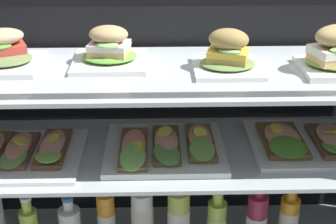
# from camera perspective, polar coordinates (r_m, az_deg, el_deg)

# --- Properties ---
(case_frame) EXTENTS (1.40, 0.48, 0.90)m
(case_frame) POSITION_cam_1_polar(r_m,az_deg,el_deg) (1.50, -0.12, 1.15)
(case_frame) COLOR black
(case_frame) RESTS_ON ground
(riser_lower_tier) EXTENTS (1.33, 0.40, 0.35)m
(riser_lower_tier) POSITION_cam_1_polar(r_m,az_deg,el_deg) (1.54, 0.00, -10.51)
(riser_lower_tier) COLOR silver
(riser_lower_tier) RESTS_ON case_base_deck
(shelf_lower_glass) EXTENTS (1.35, 0.42, 0.01)m
(shelf_lower_glass) POSITION_cam_1_polar(r_m,az_deg,el_deg) (1.44, 0.00, -4.60)
(shelf_lower_glass) COLOR silver
(shelf_lower_glass) RESTS_ON riser_lower_tier
(riser_upper_tier) EXTENTS (1.33, 0.40, 0.23)m
(riser_upper_tier) POSITION_cam_1_polar(r_m,az_deg,el_deg) (1.39, 0.00, -0.21)
(riser_upper_tier) COLOR silver
(riser_upper_tier) RESTS_ON shelf_lower_glass
(shelf_upper_glass) EXTENTS (1.35, 0.42, 0.01)m
(shelf_upper_glass) POSITION_cam_1_polar(r_m,az_deg,el_deg) (1.34, 0.00, 4.51)
(shelf_upper_glass) COLOR silver
(shelf_upper_glass) RESTS_ON riser_upper_tier
(plated_roll_sandwich_right_of_center) EXTENTS (0.20, 0.20, 0.11)m
(plated_roll_sandwich_right_of_center) POSITION_cam_1_polar(r_m,az_deg,el_deg) (1.42, -18.39, 6.28)
(plated_roll_sandwich_right_of_center) COLOR white
(plated_roll_sandwich_right_of_center) RESTS_ON shelf_upper_glass
(plated_roll_sandwich_mid_right) EXTENTS (0.20, 0.20, 0.11)m
(plated_roll_sandwich_mid_right) POSITION_cam_1_polar(r_m,az_deg,el_deg) (1.38, -6.74, 6.95)
(plated_roll_sandwich_mid_right) COLOR white
(plated_roll_sandwich_mid_right) RESTS_ON shelf_upper_glass
(plated_roll_sandwich_center) EXTENTS (0.18, 0.18, 0.11)m
(plated_roll_sandwich_center) POSITION_cam_1_polar(r_m,az_deg,el_deg) (1.34, 6.85, 6.47)
(plated_roll_sandwich_center) COLOR white
(plated_roll_sandwich_center) RESTS_ON shelf_upper_glass
(plated_roll_sandwich_far_right) EXTENTS (0.18, 0.18, 0.13)m
(plated_roll_sandwich_far_right) POSITION_cam_1_polar(r_m,az_deg,el_deg) (1.39, 18.74, 6.39)
(plated_roll_sandwich_far_right) COLOR white
(plated_roll_sandwich_far_right) RESTS_ON shelf_upper_glass
(open_sandwich_tray_mid_right) EXTENTS (0.34, 0.30, 0.06)m
(open_sandwich_tray_mid_right) POSITION_cam_1_polar(r_m,az_deg,el_deg) (1.45, -16.56, -4.47)
(open_sandwich_tray_mid_right) COLOR white
(open_sandwich_tray_mid_right) RESTS_ON shelf_lower_glass
(open_sandwich_tray_far_left) EXTENTS (0.34, 0.30, 0.06)m
(open_sandwich_tray_far_left) POSITION_cam_1_polar(r_m,az_deg,el_deg) (1.42, -0.22, -4.05)
(open_sandwich_tray_far_left) COLOR white
(open_sandwich_tray_far_left) RESTS_ON shelf_lower_glass
(open_sandwich_tray_near_left_corner) EXTENTS (0.34, 0.30, 0.06)m
(open_sandwich_tray_near_left_corner) POSITION_cam_1_polar(r_m,az_deg,el_deg) (1.50, 15.92, -3.32)
(open_sandwich_tray_near_left_corner) COLOR white
(open_sandwich_tray_near_left_corner) RESTS_ON shelf_lower_glass
(juice_bottle_back_center) EXTENTS (0.06, 0.06, 0.24)m
(juice_bottle_back_center) POSITION_cam_1_polar(r_m,az_deg,el_deg) (1.64, -7.09, -11.88)
(juice_bottle_back_center) COLOR orange
(juice_bottle_back_center) RESTS_ON case_base_deck
(juice_bottle_back_left) EXTENTS (0.07, 0.07, 0.26)m
(juice_bottle_back_left) POSITION_cam_1_polar(r_m,az_deg,el_deg) (1.61, -2.97, -11.75)
(juice_bottle_back_left) COLOR white
(juice_bottle_back_left) RESTS_ON case_base_deck
(juice_bottle_front_middle) EXTENTS (0.07, 0.07, 0.26)m
(juice_bottle_front_middle) POSITION_cam_1_polar(r_m,az_deg,el_deg) (1.61, 1.23, -11.83)
(juice_bottle_front_middle) COLOR #B5C851
(juice_bottle_front_middle) RESTS_ON case_base_deck
(juice_bottle_back_right) EXTENTS (0.06, 0.06, 0.21)m
(juice_bottle_back_right) POSITION_cam_1_polar(r_m,az_deg,el_deg) (1.64, 5.60, -12.35)
(juice_bottle_back_right) COLOR #B4D856
(juice_bottle_back_right) RESTS_ON case_base_deck
(juice_bottle_tucked_behind) EXTENTS (0.07, 0.07, 0.24)m
(juice_bottle_tucked_behind) POSITION_cam_1_polar(r_m,az_deg,el_deg) (1.64, 10.12, -11.96)
(juice_bottle_tucked_behind) COLOR #952245
(juice_bottle_tucked_behind) RESTS_ON case_base_deck
(juice_bottle_front_fourth) EXTENTS (0.06, 0.06, 0.22)m
(juice_bottle_front_fourth) POSITION_cam_1_polar(r_m,az_deg,el_deg) (1.67, 13.67, -11.74)
(juice_bottle_front_fourth) COLOR orange
(juice_bottle_front_fourth) RESTS_ON case_base_deck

